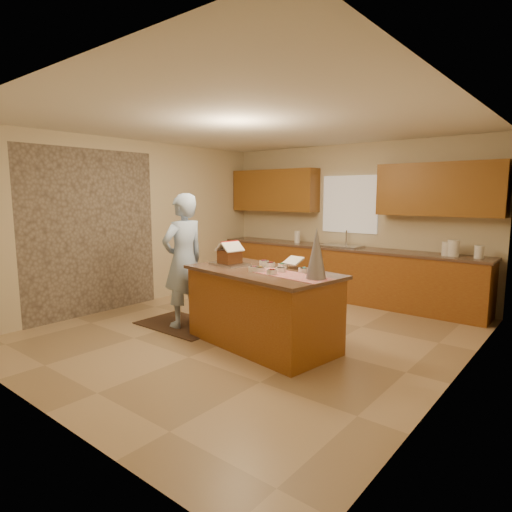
% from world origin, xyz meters
% --- Properties ---
extents(floor, '(5.50, 5.50, 0.00)m').
position_xyz_m(floor, '(0.00, 0.00, 0.00)').
color(floor, tan).
rests_on(floor, ground).
extents(ceiling, '(5.50, 5.50, 0.00)m').
position_xyz_m(ceiling, '(0.00, 0.00, 2.70)').
color(ceiling, silver).
rests_on(ceiling, floor).
extents(wall_back, '(5.50, 5.50, 0.00)m').
position_xyz_m(wall_back, '(0.00, 2.75, 1.35)').
color(wall_back, beige).
rests_on(wall_back, floor).
extents(wall_front, '(5.50, 5.50, 0.00)m').
position_xyz_m(wall_front, '(0.00, -2.75, 1.35)').
color(wall_front, beige).
rests_on(wall_front, floor).
extents(wall_left, '(5.50, 5.50, 0.00)m').
position_xyz_m(wall_left, '(-2.50, 0.00, 1.35)').
color(wall_left, beige).
rests_on(wall_left, floor).
extents(wall_right, '(5.50, 5.50, 0.00)m').
position_xyz_m(wall_right, '(2.50, 0.00, 1.35)').
color(wall_right, beige).
rests_on(wall_right, floor).
extents(stone_accent, '(0.00, 2.50, 2.50)m').
position_xyz_m(stone_accent, '(-2.48, -0.80, 1.25)').
color(stone_accent, gray).
rests_on(stone_accent, wall_left).
extents(window_curtain, '(1.05, 0.03, 1.00)m').
position_xyz_m(window_curtain, '(0.00, 2.72, 1.65)').
color(window_curtain, white).
rests_on(window_curtain, wall_back).
extents(back_counter_base, '(4.80, 0.60, 0.88)m').
position_xyz_m(back_counter_base, '(0.00, 2.45, 0.44)').
color(back_counter_base, brown).
rests_on(back_counter_base, floor).
extents(back_counter_top, '(4.85, 0.63, 0.04)m').
position_xyz_m(back_counter_top, '(0.00, 2.45, 0.90)').
color(back_counter_top, brown).
rests_on(back_counter_top, back_counter_base).
extents(upper_cabinet_left, '(1.85, 0.35, 0.80)m').
position_xyz_m(upper_cabinet_left, '(-1.55, 2.57, 1.90)').
color(upper_cabinet_left, '#93621F').
rests_on(upper_cabinet_left, wall_back).
extents(upper_cabinet_right, '(1.85, 0.35, 0.80)m').
position_xyz_m(upper_cabinet_right, '(1.55, 2.57, 1.90)').
color(upper_cabinet_right, '#93621F').
rests_on(upper_cabinet_right, wall_back).
extents(sink, '(0.70, 0.45, 0.12)m').
position_xyz_m(sink, '(0.00, 2.45, 0.89)').
color(sink, silver).
rests_on(sink, back_counter_top).
extents(faucet, '(0.03, 0.03, 0.28)m').
position_xyz_m(faucet, '(0.00, 2.63, 1.06)').
color(faucet, silver).
rests_on(faucet, back_counter_top).
extents(island_base, '(1.93, 1.17, 0.89)m').
position_xyz_m(island_base, '(0.39, -0.28, 0.44)').
color(island_base, brown).
rests_on(island_base, floor).
extents(island_top, '(2.02, 1.26, 0.04)m').
position_xyz_m(island_top, '(0.39, -0.28, 0.91)').
color(island_top, brown).
rests_on(island_top, island_base).
extents(table_runner, '(1.05, 0.51, 0.01)m').
position_xyz_m(table_runner, '(0.84, -0.35, 0.93)').
color(table_runner, red).
rests_on(table_runner, island_top).
extents(baking_tray, '(0.51, 0.41, 0.03)m').
position_xyz_m(baking_tray, '(-0.17, -0.25, 0.94)').
color(baking_tray, silver).
rests_on(baking_tray, island_top).
extents(cookbook, '(0.25, 0.20, 0.10)m').
position_xyz_m(cookbook, '(0.59, 0.07, 1.02)').
color(cookbook, white).
rests_on(cookbook, island_top).
extents(tinsel_tree, '(0.25, 0.25, 0.56)m').
position_xyz_m(tinsel_tree, '(1.17, -0.35, 1.21)').
color(tinsel_tree, silver).
rests_on(tinsel_tree, island_top).
extents(rug, '(1.24, 0.81, 0.01)m').
position_xyz_m(rug, '(-0.97, -0.37, 0.01)').
color(rug, black).
rests_on(rug, floor).
extents(boy, '(0.48, 0.69, 1.83)m').
position_xyz_m(boy, '(-0.92, -0.37, 0.93)').
color(boy, '#9BB6DC').
rests_on(boy, rug).
extents(canister_a, '(0.15, 0.15, 0.20)m').
position_xyz_m(canister_a, '(1.74, 2.45, 1.02)').
color(canister_a, white).
rests_on(canister_a, back_counter_top).
extents(canister_b, '(0.17, 0.17, 0.24)m').
position_xyz_m(canister_b, '(1.83, 2.45, 1.04)').
color(canister_b, white).
rests_on(canister_b, back_counter_top).
extents(canister_c, '(0.13, 0.13, 0.19)m').
position_xyz_m(canister_c, '(2.18, 2.45, 1.01)').
color(canister_c, white).
rests_on(canister_c, back_counter_top).
extents(paper_towel, '(0.10, 0.10, 0.22)m').
position_xyz_m(paper_towel, '(-0.92, 2.45, 1.03)').
color(paper_towel, white).
rests_on(paper_towel, back_counter_top).
extents(gingerbread_house, '(0.32, 0.32, 0.28)m').
position_xyz_m(gingerbread_house, '(-0.17, -0.25, 1.06)').
color(gingerbread_house, brown).
rests_on(gingerbread_house, baking_tray).
extents(candy_bowls, '(0.81, 0.59, 0.06)m').
position_xyz_m(candy_bowls, '(0.50, -0.21, 0.96)').
color(candy_bowls, '#36C3CD').
rests_on(candy_bowls, island_top).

